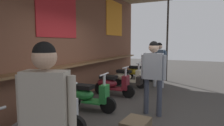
{
  "coord_description": "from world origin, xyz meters",
  "views": [
    {
      "loc": [
        -4.07,
        -1.5,
        1.71
      ],
      "look_at": [
        1.36,
        1.03,
        1.07
      ],
      "focal_mm": 30.82,
      "sensor_mm": 36.0,
      "label": 1
    }
  ],
  "objects_px": {
    "scooter_cream": "(127,77)",
    "shopper_browsing": "(45,112)",
    "scooter_green": "(87,95)",
    "scooter_silver": "(49,112)",
    "scooter_yellow": "(138,72)",
    "shopper_with_handbag": "(153,70)",
    "shopper_passing": "(159,60)",
    "scooter_maroon": "(112,84)"
  },
  "relations": [
    {
      "from": "scooter_cream",
      "to": "shopper_browsing",
      "type": "distance_m",
      "value": 5.73
    },
    {
      "from": "scooter_green",
      "to": "shopper_browsing",
      "type": "xyz_separation_m",
      "value": [
        -2.7,
        -1.25,
        0.67
      ]
    },
    {
      "from": "scooter_green",
      "to": "scooter_cream",
      "type": "bearing_deg",
      "value": 86.85
    },
    {
      "from": "scooter_silver",
      "to": "scooter_yellow",
      "type": "bearing_deg",
      "value": 85.58
    },
    {
      "from": "shopper_with_handbag",
      "to": "shopper_browsing",
      "type": "distance_m",
      "value": 3.11
    },
    {
      "from": "scooter_green",
      "to": "shopper_passing",
      "type": "relative_size",
      "value": 0.82
    },
    {
      "from": "scooter_silver",
      "to": "scooter_maroon",
      "type": "xyz_separation_m",
      "value": [
        2.82,
        0.0,
        0.0
      ]
    },
    {
      "from": "scooter_silver",
      "to": "scooter_green",
      "type": "xyz_separation_m",
      "value": [
        1.34,
        0.0,
        0.0
      ]
    },
    {
      "from": "scooter_maroon",
      "to": "shopper_browsing",
      "type": "relative_size",
      "value": 0.81
    },
    {
      "from": "scooter_cream",
      "to": "scooter_yellow",
      "type": "relative_size",
      "value": 1.0
    },
    {
      "from": "scooter_green",
      "to": "shopper_passing",
      "type": "bearing_deg",
      "value": 68.26
    },
    {
      "from": "scooter_silver",
      "to": "shopper_with_handbag",
      "type": "distance_m",
      "value": 2.43
    },
    {
      "from": "scooter_silver",
      "to": "scooter_maroon",
      "type": "bearing_deg",
      "value": 85.59
    },
    {
      "from": "scooter_green",
      "to": "scooter_cream",
      "type": "height_order",
      "value": "same"
    },
    {
      "from": "scooter_yellow",
      "to": "scooter_cream",
      "type": "bearing_deg",
      "value": -93.24
    },
    {
      "from": "scooter_silver",
      "to": "shopper_passing",
      "type": "relative_size",
      "value": 0.82
    },
    {
      "from": "scooter_maroon",
      "to": "scooter_yellow",
      "type": "bearing_deg",
      "value": 91.2
    },
    {
      "from": "shopper_browsing",
      "to": "shopper_passing",
      "type": "bearing_deg",
      "value": 162.25
    },
    {
      "from": "scooter_maroon",
      "to": "scooter_green",
      "type": "bearing_deg",
      "value": -88.8
    },
    {
      "from": "shopper_browsing",
      "to": "scooter_cream",
      "type": "bearing_deg",
      "value": 173.72
    },
    {
      "from": "scooter_green",
      "to": "shopper_passing",
      "type": "height_order",
      "value": "shopper_passing"
    },
    {
      "from": "scooter_green",
      "to": "shopper_with_handbag",
      "type": "bearing_deg",
      "value": 10.99
    },
    {
      "from": "scooter_green",
      "to": "shopper_browsing",
      "type": "height_order",
      "value": "shopper_browsing"
    },
    {
      "from": "scooter_yellow",
      "to": "scooter_silver",
      "type": "bearing_deg",
      "value": -93.24
    },
    {
      "from": "scooter_green",
      "to": "shopper_browsing",
      "type": "distance_m",
      "value": 3.05
    },
    {
      "from": "scooter_green",
      "to": "scooter_yellow",
      "type": "xyz_separation_m",
      "value": [
        4.26,
        -0.0,
        0.0
      ]
    },
    {
      "from": "scooter_cream",
      "to": "shopper_passing",
      "type": "xyz_separation_m",
      "value": [
        0.48,
        -1.12,
        0.67
      ]
    },
    {
      "from": "scooter_cream",
      "to": "shopper_browsing",
      "type": "relative_size",
      "value": 0.81
    },
    {
      "from": "scooter_green",
      "to": "shopper_with_handbag",
      "type": "distance_m",
      "value": 1.75
    },
    {
      "from": "scooter_green",
      "to": "shopper_with_handbag",
      "type": "relative_size",
      "value": 0.8
    },
    {
      "from": "shopper_browsing",
      "to": "scooter_silver",
      "type": "bearing_deg",
      "value": -156.37
    },
    {
      "from": "scooter_maroon",
      "to": "scooter_cream",
      "type": "relative_size",
      "value": 1.0
    },
    {
      "from": "scooter_cream",
      "to": "scooter_yellow",
      "type": "xyz_separation_m",
      "value": [
        1.41,
        -0.0,
        0.0
      ]
    },
    {
      "from": "scooter_silver",
      "to": "scooter_yellow",
      "type": "xyz_separation_m",
      "value": [
        5.6,
        0.0,
        0.0
      ]
    },
    {
      "from": "scooter_yellow",
      "to": "scooter_maroon",
      "type": "bearing_deg",
      "value": -93.24
    },
    {
      "from": "shopper_passing",
      "to": "scooter_maroon",
      "type": "bearing_deg",
      "value": 162.08
    },
    {
      "from": "scooter_silver",
      "to": "scooter_maroon",
      "type": "distance_m",
      "value": 2.82
    },
    {
      "from": "scooter_silver",
      "to": "scooter_maroon",
      "type": "height_order",
      "value": "same"
    },
    {
      "from": "scooter_cream",
      "to": "shopper_browsing",
      "type": "bearing_deg",
      "value": -75.06
    },
    {
      "from": "scooter_yellow",
      "to": "shopper_browsing",
      "type": "relative_size",
      "value": 0.82
    },
    {
      "from": "scooter_silver",
      "to": "scooter_green",
      "type": "distance_m",
      "value": 1.34
    },
    {
      "from": "scooter_maroon",
      "to": "shopper_browsing",
      "type": "bearing_deg",
      "value": -72.12
    }
  ]
}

